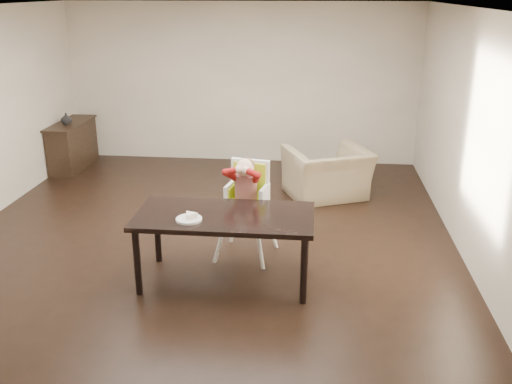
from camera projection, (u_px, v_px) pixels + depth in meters
ground at (206, 241)px, 6.93m from camera, size 7.00×7.00×0.00m
room_walls at (200, 88)px, 6.31m from camera, size 6.02×7.02×2.71m
dining_table at (225, 221)px, 5.77m from camera, size 1.80×0.90×0.75m
high_chair at (247, 187)px, 6.32m from camera, size 0.56×0.56×1.16m
plate at (190, 218)px, 5.58m from camera, size 0.33×0.33×0.07m
armchair at (328, 165)px, 8.23m from camera, size 1.31×1.11×0.98m
sideboard at (73, 145)px, 9.60m from camera, size 0.44×1.26×0.79m
vase at (66, 119)px, 9.32m from camera, size 0.21×0.22×0.18m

